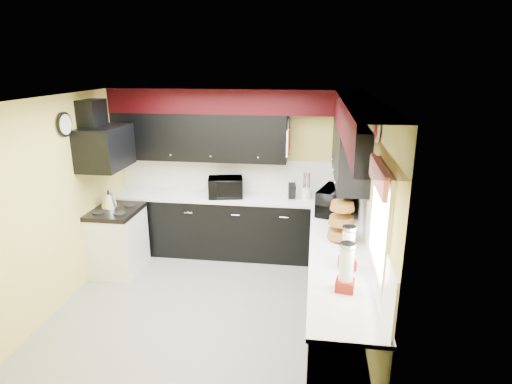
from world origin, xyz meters
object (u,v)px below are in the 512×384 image
toaster_oven (226,187)px  microwave (337,201)px  kettle (109,201)px  knife_block (292,191)px  utensil_crock (306,193)px

toaster_oven → microwave: size_ratio=0.81×
kettle → toaster_oven: bearing=22.9°
toaster_oven → knife_block: size_ratio=2.26×
toaster_oven → utensil_crock: size_ratio=3.09×
toaster_oven → utensil_crock: bearing=-7.5°
toaster_oven → utensil_crock: 1.19m
microwave → kettle: size_ratio=2.79×
toaster_oven → utensil_crock: (1.19, 0.07, -0.06)m
toaster_oven → utensil_crock: toaster_oven is taller
utensil_crock → knife_block: bearing=-172.5°
toaster_oven → knife_block: toaster_oven is taller
utensil_crock → microwave: bearing=-54.6°
knife_block → microwave: bearing=-50.6°
utensil_crock → kettle: size_ratio=0.73×
toaster_oven → kettle: 1.65m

